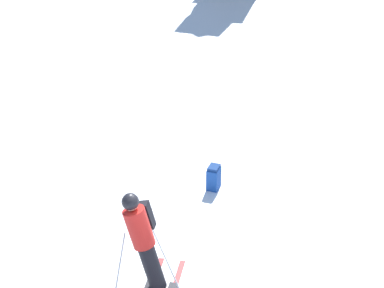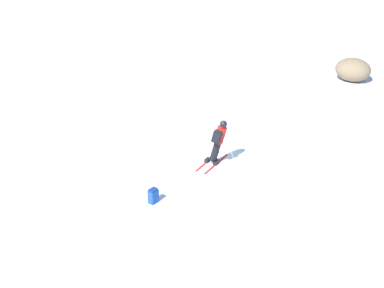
# 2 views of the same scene
# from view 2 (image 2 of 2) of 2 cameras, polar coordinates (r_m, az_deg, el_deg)

# --- Properties ---
(ground_plane) EXTENTS (300.00, 300.00, 0.00)m
(ground_plane) POSITION_cam_2_polar(r_m,az_deg,el_deg) (19.64, 0.69, -1.53)
(ground_plane) COLOR white
(skier) EXTENTS (1.28, 1.73, 1.81)m
(skier) POSITION_cam_2_polar(r_m,az_deg,el_deg) (18.76, 2.83, 0.42)
(skier) COLOR red
(skier) RESTS_ON ground
(spare_backpack) EXTENTS (0.24, 0.32, 0.50)m
(spare_backpack) POSITION_cam_2_polar(r_m,az_deg,el_deg) (17.01, -4.14, -5.54)
(spare_backpack) COLOR #194293
(spare_backpack) RESTS_ON ground
(exposed_boulder_0) EXTENTS (1.78, 1.51, 1.16)m
(exposed_boulder_0) POSITION_cam_2_polar(r_m,az_deg,el_deg) (28.19, 16.80, 7.61)
(exposed_boulder_0) COLOR #7A664C
(exposed_boulder_0) RESTS_ON ground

